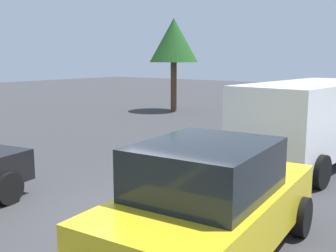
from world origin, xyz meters
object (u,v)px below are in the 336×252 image
object	(u,v)px
car_yellow_far_lane	(210,201)
car_green_behind_van	(319,105)
white_van	(310,118)
tree_centre_verge	(174,41)

from	to	relation	value
car_yellow_far_lane	car_green_behind_van	size ratio (longest dim) A/B	0.99
white_van	tree_centre_verge	xyz separation A→B (m)	(6.71, 9.50, 2.44)
white_van	car_yellow_far_lane	bearing A→B (deg)	-173.98
car_yellow_far_lane	tree_centre_verge	distance (m)	16.50
car_green_behind_van	tree_centre_verge	size ratio (longest dim) A/B	0.88
white_van	car_yellow_far_lane	world-z (taller)	white_van
car_green_behind_van	tree_centre_verge	bearing A→B (deg)	95.14
white_van	tree_centre_verge	size ratio (longest dim) A/B	1.09
car_green_behind_van	tree_centre_verge	distance (m)	8.01
white_van	tree_centre_verge	bearing A→B (deg)	54.78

